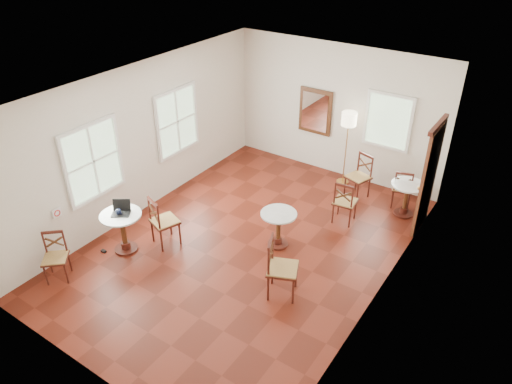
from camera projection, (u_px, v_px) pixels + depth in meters
ground at (247, 245)px, 8.94m from camera, size 7.00×7.00×0.00m
room_shell at (252, 147)px, 8.19m from camera, size 5.02×7.02×3.01m
cafe_table_near at (123, 228)px, 8.57m from camera, size 0.73×0.73×0.78m
cafe_table_mid at (278, 225)px, 8.73m from camera, size 0.66×0.66×0.70m
cafe_table_back at (406, 196)px, 9.60m from camera, size 0.67×0.67×0.71m
chair_near_a at (163, 221)px, 8.73m from camera, size 0.59×0.59×0.99m
chair_near_b at (55, 257)px, 7.96m from camera, size 0.56×0.56×0.85m
chair_mid_a at (345, 202)px, 9.37m from camera, size 0.47×0.47×0.92m
chair_mid_b at (281, 268)px, 7.57m from camera, size 0.64×0.64×1.05m
chair_back_a at (402, 188)px, 9.88m from camera, size 0.50×0.50×0.86m
chair_back_b at (359, 176)px, 10.20m from camera, size 0.56×0.56×0.96m
floor_lamp at (349, 124)px, 10.22m from camera, size 0.33×0.33×1.69m
laptop at (121, 210)px, 8.44m from camera, size 0.41×0.39×0.22m
mouse at (125, 212)px, 8.45m from camera, size 0.10×0.07×0.03m
navy_mug at (119, 212)px, 8.39m from camera, size 0.12×0.08×0.10m
water_glass at (117, 212)px, 8.38m from camera, size 0.07×0.07×0.11m
power_adapter at (104, 251)px, 8.74m from camera, size 0.10×0.06×0.04m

